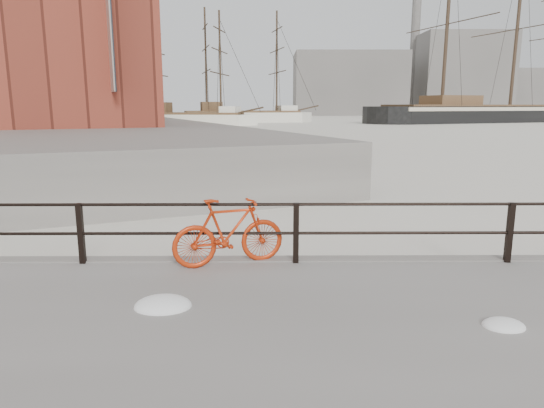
% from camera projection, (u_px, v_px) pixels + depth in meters
% --- Properties ---
extents(ground, '(400.00, 400.00, 0.00)m').
position_uv_depth(ground, '(500.00, 279.00, 8.24)').
color(ground, white).
rests_on(ground, ground).
extents(far_quay, '(78.44, 148.07, 1.80)m').
position_uv_depth(far_quay, '(45.00, 118.00, 78.27)').
color(far_quay, gray).
rests_on(far_quay, ground).
extents(guardrail, '(28.00, 0.10, 1.00)m').
position_uv_depth(guardrail, '(509.00, 233.00, 7.92)').
color(guardrail, black).
rests_on(guardrail, promenade).
extents(bicycle, '(1.82, 0.86, 1.10)m').
position_uv_depth(bicycle, '(229.00, 232.00, 7.78)').
color(bicycle, red).
rests_on(bicycle, promenade).
extents(barque_black, '(69.90, 43.65, 37.17)m').
position_uv_depth(barque_black, '(508.00, 122.00, 87.47)').
color(barque_black, black).
rests_on(barque_black, ground).
extents(schooner_mid, '(28.98, 17.57, 19.61)m').
position_uv_depth(schooner_mid, '(243.00, 122.00, 84.53)').
color(schooner_mid, silver).
rests_on(schooner_mid, ground).
extents(schooner_left, '(23.66, 13.83, 17.10)m').
position_uv_depth(schooner_left, '(189.00, 125.00, 73.23)').
color(schooner_left, white).
rests_on(schooner_left, ground).
extents(apartment_cream, '(24.16, 21.40, 21.20)m').
position_uv_depth(apartment_cream, '(18.00, 35.00, 66.17)').
color(apartment_cream, beige).
rests_on(apartment_cream, far_quay).
extents(apartment_grey, '(26.02, 22.15, 23.20)m').
position_uv_depth(apartment_grey, '(29.00, 45.00, 85.89)').
color(apartment_grey, '#ABABA6').
rests_on(apartment_grey, far_quay).
extents(apartment_brick, '(27.87, 22.90, 21.20)m').
position_uv_depth(apartment_brick, '(37.00, 62.00, 106.91)').
color(apartment_brick, maroon).
rests_on(apartment_brick, far_quay).
extents(industrial_west, '(32.00, 18.00, 18.00)m').
position_uv_depth(industrial_west, '(348.00, 84.00, 143.78)').
color(industrial_west, gray).
rests_on(industrial_west, ground).
extents(industrial_mid, '(26.00, 20.00, 24.00)m').
position_uv_depth(industrial_mid, '(460.00, 75.00, 148.37)').
color(industrial_mid, gray).
rests_on(industrial_mid, ground).
extents(industrial_east, '(20.00, 16.00, 14.00)m').
position_uv_depth(industrial_east, '(524.00, 92.00, 154.46)').
color(industrial_east, gray).
rests_on(industrial_east, ground).
extents(smokestack, '(2.80, 2.80, 44.00)m').
position_uv_depth(smokestack, '(415.00, 43.00, 151.16)').
color(smokestack, gray).
rests_on(smokestack, ground).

